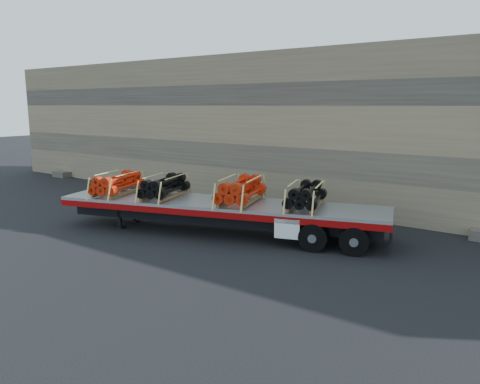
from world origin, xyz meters
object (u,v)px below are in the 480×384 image
object	(u,v)px
bundle_front	(118,184)
bundle_midfront	(164,187)
bundle_midrear	(241,191)
trailer	(220,217)
bundle_rear	(306,196)

from	to	relation	value
bundle_front	bundle_midfront	world-z (taller)	bundle_front
bundle_midrear	bundle_front	bearing A→B (deg)	-180.00
trailer	bundle_midrear	bearing A→B (deg)	0.00
bundle_front	bundle_midfront	distance (m)	2.03
bundle_midfront	trailer	bearing A→B (deg)	-0.00
bundle_midfront	bundle_rear	xyz separation A→B (m)	(5.13, 1.58, 0.00)
trailer	bundle_rear	world-z (taller)	bundle_rear
bundle_midfront	bundle_midrear	world-z (taller)	bundle_midrear
bundle_midrear	bundle_rear	size ratio (longest dim) A/B	1.10
bundle_front	trailer	bearing A→B (deg)	0.00
bundle_midrear	trailer	bearing A→B (deg)	-180.00
trailer	bundle_midfront	world-z (taller)	bundle_midfront
bundle_midrear	bundle_midfront	bearing A→B (deg)	180.00
trailer	bundle_midrear	size ratio (longest dim) A/B	4.94
bundle_midfront	bundle_front	bearing A→B (deg)	-180.00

